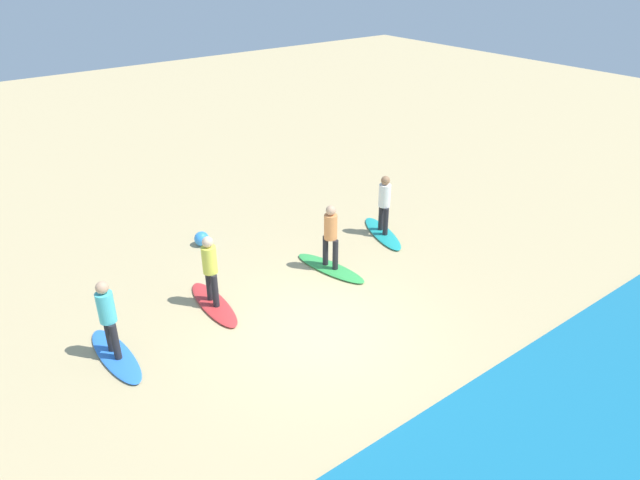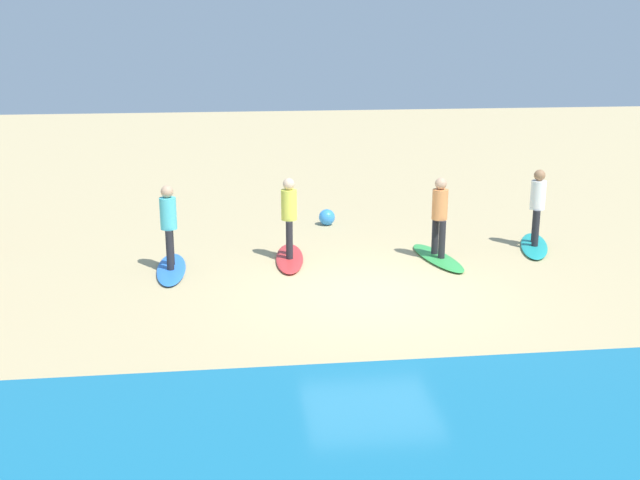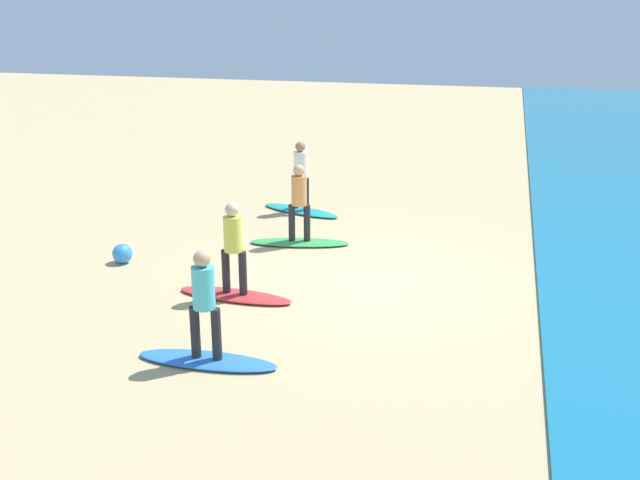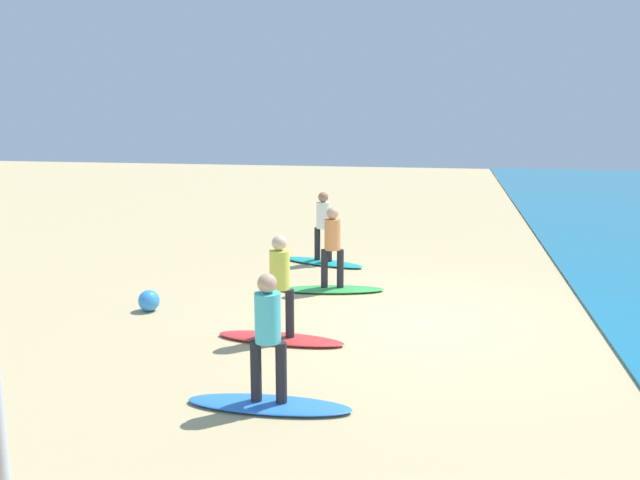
# 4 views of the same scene
# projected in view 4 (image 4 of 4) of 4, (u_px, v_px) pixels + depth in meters

# --- Properties ---
(ground_plane) EXTENTS (60.00, 60.00, 0.00)m
(ground_plane) POSITION_uv_depth(u_px,v_px,m) (420.00, 323.00, 11.66)
(ground_plane) COLOR tan
(surfboard_teal) EXTENTS (1.23, 2.17, 0.09)m
(surfboard_teal) POSITION_uv_depth(u_px,v_px,m) (323.00, 262.00, 15.99)
(surfboard_teal) COLOR teal
(surfboard_teal) RESTS_ON ground
(surfer_teal) EXTENTS (0.32, 0.44, 1.64)m
(surfer_teal) POSITION_uv_depth(u_px,v_px,m) (323.00, 221.00, 15.79)
(surfer_teal) COLOR #232328
(surfer_teal) RESTS_ON surfboard_teal
(surfboard_green) EXTENTS (0.93, 2.17, 0.09)m
(surfboard_green) POSITION_uv_depth(u_px,v_px,m) (332.00, 289.00, 13.63)
(surfboard_green) COLOR green
(surfboard_green) RESTS_ON ground
(surfer_green) EXTENTS (0.32, 0.45, 1.64)m
(surfer_green) POSITION_uv_depth(u_px,v_px,m) (332.00, 241.00, 13.44)
(surfer_green) COLOR #232328
(surfer_green) RESTS_ON surfboard_green
(surfboard_red) EXTENTS (0.72, 2.14, 0.09)m
(surfboard_red) POSITION_uv_depth(u_px,v_px,m) (281.00, 339.00, 10.75)
(surfboard_red) COLOR red
(surfboard_red) RESTS_ON ground
(surfer_red) EXTENTS (0.32, 0.46, 1.64)m
(surfer_red) POSITION_uv_depth(u_px,v_px,m) (280.00, 279.00, 10.56)
(surfer_red) COLOR #232328
(surfer_red) RESTS_ON surfboard_red
(surfboard_blue) EXTENTS (0.61, 2.11, 0.09)m
(surfboard_blue) POSITION_uv_depth(u_px,v_px,m) (269.00, 405.00, 8.38)
(surfboard_blue) COLOR blue
(surfboard_blue) RESTS_ON ground
(surfer_blue) EXTENTS (0.32, 0.46, 1.64)m
(surfer_blue) POSITION_uv_depth(u_px,v_px,m) (268.00, 329.00, 8.18)
(surfer_blue) COLOR #232328
(surfer_blue) RESTS_ON surfboard_blue
(beach_ball) EXTENTS (0.39, 0.39, 0.39)m
(beach_ball) POSITION_uv_depth(u_px,v_px,m) (149.00, 301.00, 12.31)
(beach_ball) COLOR #338CE5
(beach_ball) RESTS_ON ground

